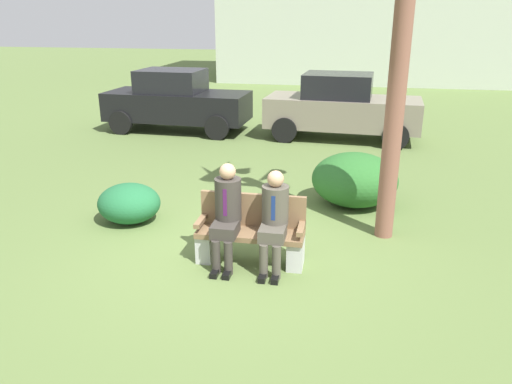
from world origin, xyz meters
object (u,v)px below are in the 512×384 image
at_px(seated_man_left, 227,210).
at_px(shrub_near_bench, 129,203).
at_px(park_bench, 251,233).
at_px(seated_man_right, 274,216).
at_px(parked_car_far, 341,107).
at_px(shrub_mid_lawn, 355,180).
at_px(parked_car_near, 176,101).

height_order(seated_man_left, shrub_near_bench, seated_man_left).
bearing_deg(park_bench, seated_man_right, -20.72).
height_order(park_bench, seated_man_right, seated_man_right).
bearing_deg(parked_car_far, shrub_mid_lawn, -85.53).
xyz_separation_m(park_bench, seated_man_left, (-0.29, -0.12, 0.35)).
relative_size(park_bench, seated_man_right, 1.09).
bearing_deg(park_bench, shrub_mid_lawn, 60.72).
bearing_deg(parked_car_near, seated_man_right, -62.43).
bearing_deg(seated_man_right, shrub_mid_lawn, 67.97).
bearing_deg(seated_man_left, shrub_mid_lawn, 56.93).
bearing_deg(parked_car_near, park_bench, -64.04).
bearing_deg(seated_man_left, parked_car_far, 80.43).
bearing_deg(seated_man_left, shrub_near_bench, 150.00).
height_order(shrub_near_bench, parked_car_near, parked_car_near).
height_order(park_bench, seated_man_left, seated_man_left).
relative_size(shrub_near_bench, shrub_mid_lawn, 0.68).
bearing_deg(park_bench, parked_car_far, 82.52).
distance_m(seated_man_left, shrub_mid_lawn, 2.97).
bearing_deg(shrub_near_bench, park_bench, -24.03).
bearing_deg(seated_man_right, parked_car_near, 117.57).
bearing_deg(shrub_mid_lawn, parked_car_far, 94.47).
relative_size(shrub_mid_lawn, parked_car_far, 0.36).
height_order(shrub_mid_lawn, parked_car_far, parked_car_far).
relative_size(shrub_mid_lawn, parked_car_near, 0.37).
relative_size(seated_man_left, parked_car_far, 0.34).
bearing_deg(shrub_near_bench, seated_man_right, -23.61).
xyz_separation_m(seated_man_right, parked_car_far, (0.63, 7.32, 0.12)).
relative_size(seated_man_right, shrub_near_bench, 1.31).
xyz_separation_m(seated_man_left, seated_man_right, (0.61, -0.01, -0.03)).
height_order(shrub_near_bench, parked_car_far, parked_car_far).
distance_m(park_bench, seated_man_right, 0.47).
distance_m(seated_man_left, seated_man_right, 0.61).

